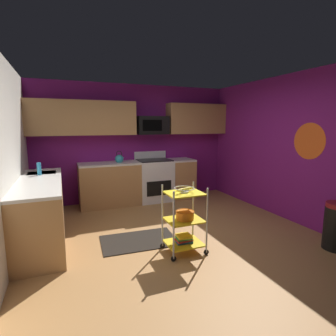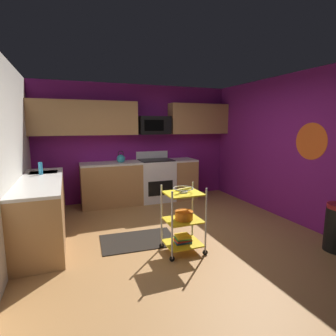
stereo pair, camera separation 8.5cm
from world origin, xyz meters
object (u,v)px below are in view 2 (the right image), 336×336
(kettle, at_px, (121,159))
(rolling_cart, at_px, (183,220))
(mixing_bowl_large, at_px, (184,215))
(book_stack, at_px, (183,239))
(fruit_bowl, at_px, (183,189))
(oven_range, at_px, (156,180))
(microwave, at_px, (154,125))
(dish_soap_bottle, at_px, (41,168))

(kettle, bearing_deg, rolling_cart, -82.41)
(mixing_bowl_large, bearing_deg, book_stack, -180.00)
(fruit_bowl, bearing_deg, rolling_cart, -104.04)
(mixing_bowl_large, distance_m, book_stack, 0.34)
(oven_range, bearing_deg, kettle, -179.72)
(microwave, xyz_separation_m, book_stack, (-0.45, -2.63, -1.52))
(kettle, distance_m, dish_soap_bottle, 1.77)
(oven_range, bearing_deg, book_stack, -100.09)
(microwave, xyz_separation_m, kettle, (-0.79, -0.11, -0.70))
(mixing_bowl_large, xyz_separation_m, kettle, (-0.35, 2.53, 0.48))
(microwave, distance_m, rolling_cart, 2.95)
(microwave, bearing_deg, fruit_bowl, -99.69)
(kettle, bearing_deg, mixing_bowl_large, -82.13)
(kettle, bearing_deg, book_stack, -82.41)
(mixing_bowl_large, bearing_deg, kettle, 97.87)
(rolling_cart, relative_size, book_stack, 3.94)
(microwave, relative_size, dish_soap_bottle, 3.50)
(rolling_cart, bearing_deg, mixing_bowl_large, 0.00)
(microwave, height_order, mixing_bowl_large, microwave)
(book_stack, bearing_deg, fruit_bowl, 75.96)
(dish_soap_bottle, bearing_deg, mixing_bowl_large, -40.43)
(oven_range, distance_m, microwave, 1.23)
(rolling_cart, height_order, kettle, kettle)
(rolling_cart, xyz_separation_m, fruit_bowl, (0.00, 0.00, 0.42))
(oven_range, distance_m, kettle, 0.94)
(microwave, relative_size, kettle, 2.65)
(oven_range, distance_m, book_stack, 2.59)
(microwave, height_order, dish_soap_bottle, microwave)
(kettle, bearing_deg, microwave, 7.85)
(oven_range, bearing_deg, microwave, 90.26)
(rolling_cart, bearing_deg, fruit_bowl, 75.96)
(rolling_cart, bearing_deg, oven_range, 79.91)
(book_stack, bearing_deg, oven_range, 79.91)
(book_stack, xyz_separation_m, dish_soap_bottle, (-1.82, 1.56, 0.84))
(rolling_cart, distance_m, dish_soap_bottle, 2.47)
(rolling_cart, distance_m, fruit_bowl, 0.42)
(microwave, bearing_deg, rolling_cart, -99.69)
(oven_range, relative_size, rolling_cart, 1.20)
(fruit_bowl, distance_m, kettle, 2.55)
(oven_range, relative_size, fruit_bowl, 4.04)
(mixing_bowl_large, distance_m, dish_soap_bottle, 2.46)
(mixing_bowl_large, xyz_separation_m, dish_soap_bottle, (-1.83, 1.56, 0.50))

